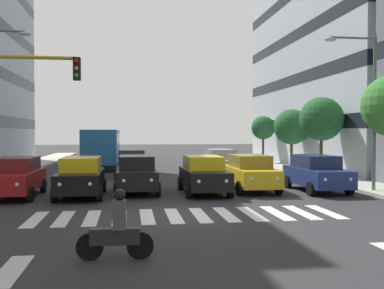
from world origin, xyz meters
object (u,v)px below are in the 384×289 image
at_px(motorcycle_with_rider, 117,231).
at_px(car_1, 250,172).
at_px(car_5, 16,177).
at_px(car_4, 81,176).
at_px(street_tree_3, 263,128).
at_px(street_tree_2, 292,127).
at_px(car_row2_0, 131,163).
at_px(street_tree_1, 321,119).
at_px(bus_behind_traffic, 103,144).
at_px(car_2, 204,174).
at_px(car_row2_1, 221,162).
at_px(car_3, 137,174).
at_px(car_0, 316,173).
at_px(street_lamp_left, 367,96).

bearing_deg(motorcycle_with_rider, car_1, -119.10).
bearing_deg(car_5, car_1, -176.65).
bearing_deg(car_5, car_4, 175.28).
xyz_separation_m(car_4, street_tree_3, (-13.97, -18.61, 2.33)).
bearing_deg(car_1, street_tree_2, -119.23).
bearing_deg(car_row2_0, street_tree_1, 169.25).
bearing_deg(car_1, bus_behind_traffic, -63.43).
relative_size(bus_behind_traffic, street_tree_2, 2.38).
relative_size(car_2, car_row2_0, 1.00).
bearing_deg(car_1, car_5, 3.35).
bearing_deg(car_row2_1, car_row2_0, -0.21).
bearing_deg(car_row2_0, car_1, 126.73).
bearing_deg(car_1, car_3, -1.42).
bearing_deg(car_5, car_2, -179.74).
bearing_deg(car_3, motorcycle_with_rider, 86.70).
xyz_separation_m(car_1, street_tree_3, (-6.11, -17.76, 2.33)).
xyz_separation_m(car_5, motorcycle_with_rider, (-4.58, 10.27, -0.24)).
bearing_deg(car_3, street_tree_1, -155.54).
relative_size(bus_behind_traffic, street_tree_1, 2.17).
bearing_deg(street_tree_3, car_5, 47.65).
height_order(car_row2_1, motorcycle_with_rider, car_row2_1).
relative_size(car_0, car_4, 1.00).
distance_m(car_row2_1, street_tree_3, 12.11).
bearing_deg(motorcycle_with_rider, car_2, -109.69).
distance_m(car_2, car_3, 3.14).
xyz_separation_m(car_2, car_row2_0, (3.24, -8.11, 0.00)).
bearing_deg(street_lamp_left, car_2, -8.04).
height_order(car_3, street_lamp_left, street_lamp_left).
height_order(bus_behind_traffic, motorcycle_with_rider, bus_behind_traffic).
xyz_separation_m(car_row2_0, street_tree_1, (-11.60, 2.20, 2.74)).
bearing_deg(car_4, street_tree_1, -155.95).
bearing_deg(car_0, car_row2_0, -43.15).
bearing_deg(street_lamp_left, car_1, -17.99).
distance_m(car_1, motorcycle_with_rider, 12.47).
bearing_deg(car_1, car_0, 168.62).
bearing_deg(street_tree_3, street_tree_1, 89.39).
distance_m(car_1, car_2, 2.45).
xyz_separation_m(car_0, street_lamp_left, (-1.95, 1.01, 3.57)).
bearing_deg(car_3, street_tree_3, -123.22).
relative_size(car_1, car_3, 1.00).
bearing_deg(street_tree_1, street_tree_3, -90.61).
xyz_separation_m(car_1, street_tree_2, (-6.33, -11.30, 2.34)).
bearing_deg(car_row2_0, car_2, 111.78).
bearing_deg(street_lamp_left, car_row2_0, -40.72).
relative_size(car_5, motorcycle_with_rider, 2.61).
bearing_deg(car_0, car_3, -5.06).
bearing_deg(street_tree_2, car_0, 74.72).
xyz_separation_m(street_lamp_left, street_tree_2, (-1.30, -12.93, -1.24)).
height_order(car_0, car_3, same).
relative_size(street_lamp_left, street_tree_3, 1.72).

